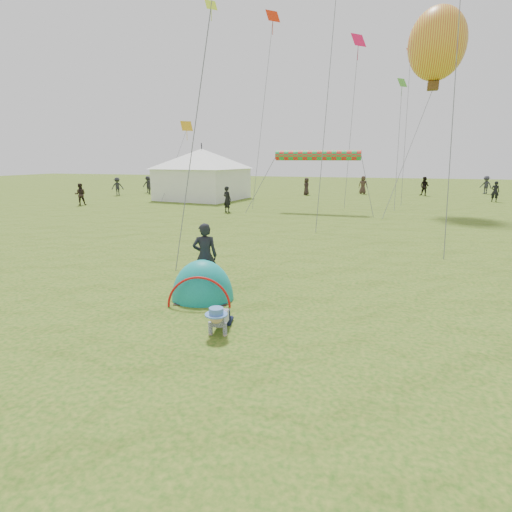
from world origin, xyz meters
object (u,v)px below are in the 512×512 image
(standing_adult, at_px, (205,256))
(balloon_kite, at_px, (437,49))
(event_marquee, at_px, (202,172))
(crawling_toddler, at_px, (219,318))
(popup_tent, at_px, (203,299))

(standing_adult, bearing_deg, balloon_kite, -132.03)
(standing_adult, xyz_separation_m, balloon_kite, (7.06, 19.66, 9.14))
(event_marquee, bearing_deg, balloon_kite, -1.25)
(crawling_toddler, distance_m, event_marquee, 27.44)
(balloon_kite, bearing_deg, popup_tent, -108.32)
(balloon_kite, bearing_deg, event_marquee, 171.50)
(popup_tent, relative_size, event_marquee, 0.30)
(event_marquee, bearing_deg, standing_adult, -58.07)
(crawling_toddler, relative_size, balloon_kite, 0.17)
(crawling_toddler, bearing_deg, balloon_kite, 67.58)
(standing_adult, bearing_deg, popup_tent, 86.72)
(crawling_toddler, bearing_deg, event_marquee, 107.02)
(crawling_toddler, height_order, standing_adult, standing_adult)
(crawling_toddler, xyz_separation_m, event_marquee, (-11.66, 24.77, 1.95))
(popup_tent, height_order, event_marquee, event_marquee)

